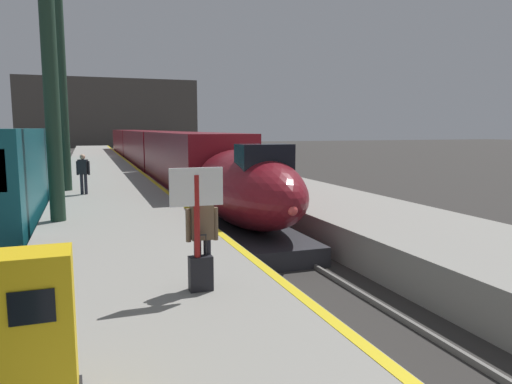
% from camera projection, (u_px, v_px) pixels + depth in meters
% --- Properties ---
extents(platform_left, '(4.80, 110.00, 1.05)m').
position_uv_depth(platform_left, '(108.00, 191.00, 24.92)').
color(platform_left, gray).
rests_on(platform_left, ground).
extents(platform_right, '(4.80, 110.00, 1.05)m').
position_uv_depth(platform_right, '(253.00, 185.00, 27.62)').
color(platform_right, gray).
rests_on(platform_right, ground).
extents(platform_left_safety_stripe, '(0.20, 107.80, 0.01)m').
position_uv_depth(platform_left_safety_stripe, '(151.00, 180.00, 25.61)').
color(platform_left_safety_stripe, yellow).
rests_on(platform_left_safety_stripe, platform_left).
extents(rail_main_left, '(0.08, 110.00, 0.12)m').
position_uv_depth(rail_main_left, '(163.00, 191.00, 28.65)').
color(rail_main_left, slate).
rests_on(rail_main_left, ground).
extents(rail_main_right, '(0.08, 110.00, 0.12)m').
position_uv_depth(rail_main_right, '(188.00, 190.00, 29.15)').
color(rail_main_right, slate).
rests_on(rail_main_right, ground).
extents(rail_secondary_left, '(0.08, 110.00, 0.12)m').
position_uv_depth(rail_secondary_left, '(14.00, 198.00, 25.95)').
color(rail_secondary_left, slate).
rests_on(rail_secondary_left, ground).
extents(rail_secondary_right, '(0.08, 110.00, 0.12)m').
position_uv_depth(rail_secondary_right, '(44.00, 196.00, 26.45)').
color(rail_secondary_right, slate).
rests_on(rail_secondary_right, ground).
extents(highspeed_train_main, '(2.92, 57.63, 3.60)m').
position_uv_depth(highspeed_train_main, '(152.00, 151.00, 38.56)').
color(highspeed_train_main, maroon).
rests_on(highspeed_train_main, ground).
extents(regional_train_adjacent, '(2.85, 36.60, 3.80)m').
position_uv_depth(regional_train_adjacent, '(32.00, 156.00, 28.69)').
color(regional_train_adjacent, '#145660').
rests_on(regional_train_adjacent, ground).
extents(station_column_mid, '(4.00, 0.68, 9.83)m').
position_uv_depth(station_column_mid, '(47.00, 19.00, 13.55)').
color(station_column_mid, '#1E3828').
rests_on(station_column_mid, platform_left).
extents(station_column_far, '(4.00, 0.68, 9.67)m').
position_uv_depth(station_column_far, '(60.00, 58.00, 20.61)').
color(station_column_far, '#1E3828').
rests_on(station_column_far, platform_left).
extents(passenger_near_edge, '(0.57, 0.23, 1.69)m').
position_uv_depth(passenger_near_edge, '(202.00, 231.00, 8.25)').
color(passenger_near_edge, '#23232D').
rests_on(passenger_near_edge, platform_left).
extents(passenger_far_waiting, '(0.54, 0.34, 1.69)m').
position_uv_depth(passenger_far_waiting, '(83.00, 171.00, 19.92)').
color(passenger_far_waiting, '#23232D').
rests_on(passenger_far_waiting, platform_left).
extents(rolling_suitcase, '(0.40, 0.22, 0.98)m').
position_uv_depth(rolling_suitcase, '(201.00, 273.00, 8.13)').
color(rolling_suitcase, black).
rests_on(rolling_suitcase, platform_left).
extents(ticket_machine_yellow, '(0.76, 0.62, 1.60)m').
position_uv_depth(ticket_machine_yellow, '(38.00, 337.00, 4.64)').
color(ticket_machine_yellow, yellow).
rests_on(ticket_machine_yellow, platform_left).
extents(departure_info_board, '(0.90, 0.10, 2.12)m').
position_uv_depth(departure_info_board, '(197.00, 204.00, 7.93)').
color(departure_info_board, maroon).
rests_on(departure_info_board, platform_left).
extents(terminus_back_wall, '(36.00, 2.00, 14.00)m').
position_uv_depth(terminus_back_wall, '(110.00, 113.00, 97.51)').
color(terminus_back_wall, '#4C4742').
rests_on(terminus_back_wall, ground).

